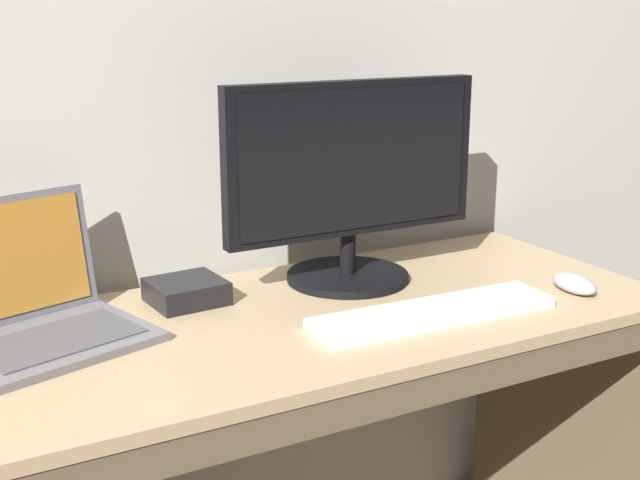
{
  "coord_description": "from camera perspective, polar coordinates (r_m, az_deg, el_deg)",
  "views": [
    {
      "loc": [
        -0.63,
        -1.32,
        1.29
      ],
      "look_at": [
        0.09,
        0.0,
        0.88
      ],
      "focal_mm": 47.23,
      "sensor_mm": 36.0,
      "label": 1
    }
  ],
  "objects": [
    {
      "name": "wired_keyboard",
      "position": [
        1.58,
        7.72,
        -4.86
      ],
      "size": [
        0.49,
        0.13,
        0.02
      ],
      "color": "white",
      "rests_on": "desk"
    },
    {
      "name": "computer_mouse",
      "position": [
        1.78,
        16.85,
        -2.84
      ],
      "size": [
        0.07,
        0.12,
        0.04
      ],
      "primitive_type": "ellipsoid",
      "rotation": [
        0.0,
        0.0,
        -0.07
      ],
      "color": "#B7B7BC",
      "rests_on": "desk"
    },
    {
      "name": "external_monitor",
      "position": [
        1.71,
        2.2,
        4.29
      ],
      "size": [
        0.56,
        0.26,
        0.42
      ],
      "color": "black",
      "rests_on": "desk"
    },
    {
      "name": "laptop_space_gray",
      "position": [
        1.53,
        -18.42,
        -4.73
      ],
      "size": [
        0.37,
        0.35,
        0.24
      ],
      "color": "slate",
      "rests_on": "desk"
    },
    {
      "name": "desk",
      "position": [
        1.66,
        -2.79,
        -13.43
      ],
      "size": [
        1.54,
        0.6,
        0.74
      ],
      "color": "tan",
      "rests_on": "ground"
    },
    {
      "name": "external_drive_box",
      "position": [
        1.66,
        -9.04,
        -3.46
      ],
      "size": [
        0.15,
        0.14,
        0.05
      ],
      "primitive_type": "cube",
      "rotation": [
        0.0,
        0.0,
        0.07
      ],
      "color": "black",
      "rests_on": "desk"
    }
  ]
}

